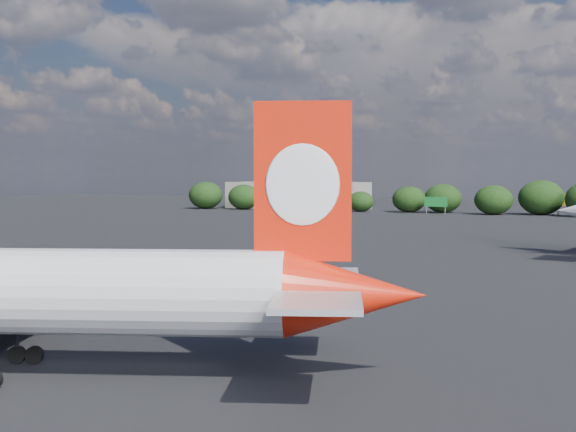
% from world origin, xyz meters
% --- Properties ---
extents(ground, '(500.00, 500.00, 0.00)m').
position_xyz_m(ground, '(0.00, 60.00, 0.00)').
color(ground, black).
rests_on(ground, ground).
extents(terminal_building, '(42.00, 16.00, 8.00)m').
position_xyz_m(terminal_building, '(-65.00, 192.00, 4.00)').
color(terminal_building, gray).
rests_on(terminal_building, ground).
extents(highway_sign, '(6.00, 0.30, 4.50)m').
position_xyz_m(highway_sign, '(-18.00, 176.00, 3.13)').
color(highway_sign, '#156B27').
rests_on(highway_sign, ground).
extents(billboard_yellow, '(5.00, 0.30, 5.50)m').
position_xyz_m(billboard_yellow, '(12.00, 182.00, 3.87)').
color(billboard_yellow, yellow).
rests_on(billboard_yellow, ground).
extents(horizon_treeline, '(201.40, 16.08, 8.93)m').
position_xyz_m(horizon_treeline, '(9.79, 179.84, 3.79)').
color(horizon_treeline, black).
rests_on(horizon_treeline, ground).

